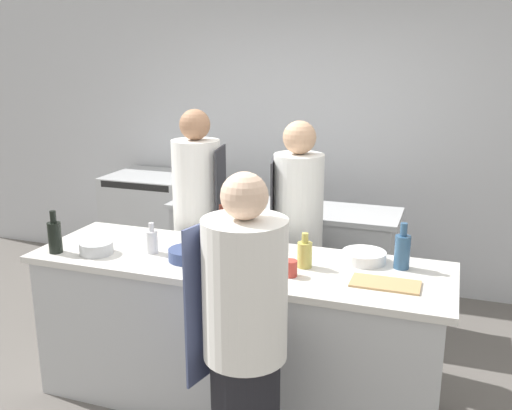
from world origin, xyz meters
The scene contains 19 objects.
ground_plane centered at (0.00, 0.00, 0.00)m, with size 16.00×16.00×0.00m, color #605B56.
wall_back centered at (0.00, 2.13, 1.40)m, with size 8.00×0.06×2.80m.
prep_counter centered at (0.00, 0.00, 0.47)m, with size 2.52×0.78×0.94m.
pass_counter centered at (-0.09, 1.27, 0.47)m, with size 1.86×0.56×0.94m.
oven_range centered at (-1.53, 1.72, 0.50)m, with size 0.82×0.71×1.01m.
chef_at_prep_near centered at (0.32, -0.72, 0.81)m, with size 0.44×0.43×1.63m.
chef_at_stove centered at (-0.55, 0.63, 0.88)m, with size 0.38×0.37×1.76m.
chef_at_pass_far centered at (0.18, 0.71, 0.85)m, with size 0.39×0.38×1.69m.
bottle_olive_oil centered at (-0.12, 0.06, 1.06)m, with size 0.07×0.07×0.31m.
bottle_vinegar centered at (-1.10, -0.25, 1.04)m, with size 0.08×0.08×0.27m.
bottle_wine centered at (0.41, 0.02, 1.02)m, with size 0.09×0.09×0.20m.
bottle_cooking_oil centered at (0.94, 0.19, 1.04)m, with size 0.09×0.09×0.27m.
bottle_sauce centered at (0.00, 0.20, 1.01)m, with size 0.08×0.08×0.19m.
bottle_water centered at (-0.53, -0.06, 1.01)m, with size 0.07×0.07×0.19m.
bowl_mixing_large centered at (-0.27, -0.10, 0.97)m, with size 0.24×0.24×0.07m.
bowl_prep_small centered at (-0.85, -0.19, 0.97)m, with size 0.20×0.20×0.07m.
bowl_ceramic_blue centered at (0.72, 0.22, 0.97)m, with size 0.26×0.26×0.06m.
cup centered at (0.37, -0.14, 0.98)m, with size 0.08×0.08×0.09m.
cutting_board centered at (0.89, -0.09, 0.94)m, with size 0.36×0.19×0.01m.
Camera 1 is at (1.17, -2.98, 2.13)m, focal length 40.00 mm.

